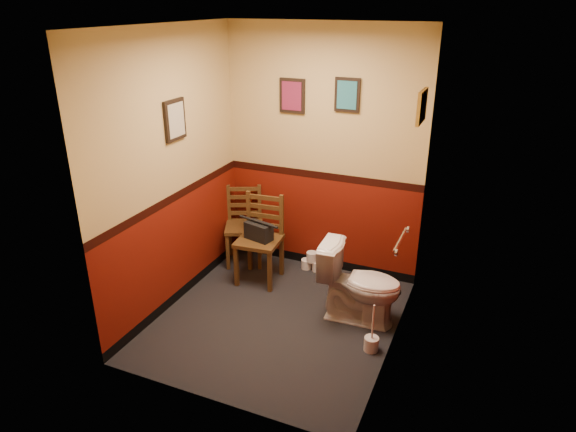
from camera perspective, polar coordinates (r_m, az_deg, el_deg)
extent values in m
cube|color=black|center=(5.12, -1.12, -11.39)|extent=(2.20, 2.40, 0.00)
cube|color=silver|center=(4.23, -1.42, 20.42)|extent=(2.20, 2.40, 0.00)
cube|color=#601208|center=(5.56, 3.88, 6.86)|extent=(2.20, 0.00, 2.70)
cube|color=#601208|center=(3.52, -9.32, -3.24)|extent=(2.20, 0.00, 2.70)
cube|color=#601208|center=(5.03, -12.80, 4.58)|extent=(0.00, 2.40, 2.70)
cube|color=#601208|center=(4.19, 12.59, 0.87)|extent=(0.00, 2.40, 2.70)
cylinder|color=silver|center=(4.58, 12.36, -2.62)|extent=(0.03, 0.50, 0.03)
cylinder|color=silver|center=(4.36, 11.95, -3.98)|extent=(0.02, 0.06, 0.06)
cylinder|color=silver|center=(4.80, 13.19, -1.46)|extent=(0.02, 0.06, 0.06)
cube|color=black|center=(5.53, 0.47, 13.21)|extent=(0.28, 0.03, 0.36)
cube|color=maroon|center=(5.51, 0.40, 13.19)|extent=(0.22, 0.01, 0.30)
cube|color=black|center=(5.32, 6.61, 13.23)|extent=(0.26, 0.03, 0.34)
cube|color=#266C7A|center=(5.30, 6.55, 13.20)|extent=(0.20, 0.01, 0.28)
cube|color=black|center=(4.96, -12.46, 10.38)|extent=(0.03, 0.30, 0.38)
cube|color=#ADA688|center=(4.95, -12.30, 10.37)|extent=(0.01, 0.24, 0.31)
cube|color=olive|center=(4.57, 14.65, 11.69)|extent=(0.03, 0.34, 0.28)
cube|color=#ADA688|center=(4.57, 14.44, 11.72)|extent=(0.01, 0.28, 0.22)
imported|color=white|center=(4.97, 8.05, -7.53)|extent=(0.81, 0.47, 0.77)
cylinder|color=silver|center=(4.75, 9.24, -13.85)|extent=(0.13, 0.13, 0.13)
cylinder|color=silver|center=(4.62, 9.41, -11.68)|extent=(0.02, 0.02, 0.37)
cube|color=#4E3317|center=(5.96, -4.92, -1.23)|extent=(0.56, 0.56, 0.04)
cube|color=#4E3317|center=(5.91, -6.70, -3.94)|extent=(0.05, 0.05, 0.45)
cube|color=#4E3317|center=(6.24, -6.41, -2.44)|extent=(0.05, 0.05, 0.45)
cube|color=#4E3317|center=(5.89, -3.20, -3.93)|extent=(0.05, 0.05, 0.45)
cube|color=#4E3317|center=(6.21, -3.09, -2.43)|extent=(0.05, 0.05, 0.45)
cube|color=#4E3317|center=(6.06, -6.59, 1.43)|extent=(0.05, 0.05, 0.45)
cube|color=#4E3317|center=(6.04, -3.18, 1.46)|extent=(0.05, 0.05, 0.45)
cube|color=#4E3317|center=(6.09, -4.85, 0.35)|extent=(0.32, 0.16, 0.05)
cube|color=#4E3317|center=(6.06, -4.88, 1.22)|extent=(0.32, 0.16, 0.05)
cube|color=#4E3317|center=(6.02, -4.91, 2.11)|extent=(0.32, 0.16, 0.05)
cube|color=#4E3317|center=(5.99, -4.94, 3.00)|extent=(0.32, 0.16, 0.05)
cube|color=#4E3317|center=(5.55, -3.25, -2.77)|extent=(0.48, 0.48, 0.04)
cube|color=#4E3317|center=(5.57, -5.76, -5.53)|extent=(0.05, 0.05, 0.48)
cube|color=#4E3317|center=(5.88, -4.26, -3.85)|extent=(0.05, 0.05, 0.48)
cube|color=#4E3317|center=(5.44, -2.04, -6.17)|extent=(0.05, 0.05, 0.48)
cube|color=#4E3317|center=(5.76, -0.71, -4.40)|extent=(0.05, 0.05, 0.48)
cube|color=#4E3317|center=(5.69, -4.38, 0.50)|extent=(0.05, 0.04, 0.48)
cube|color=#4E3317|center=(5.56, -0.72, 0.02)|extent=(0.05, 0.04, 0.48)
cube|color=#4E3317|center=(5.67, -2.55, -0.98)|extent=(0.36, 0.06, 0.05)
cube|color=#4E3317|center=(5.63, -2.57, 0.01)|extent=(0.36, 0.06, 0.05)
cube|color=#4E3317|center=(5.59, -2.58, 1.02)|extent=(0.36, 0.06, 0.05)
cube|color=#4E3317|center=(5.55, -2.60, 2.04)|extent=(0.36, 0.06, 0.05)
cube|color=black|center=(5.50, -3.28, -1.70)|extent=(0.32, 0.22, 0.19)
cylinder|color=black|center=(5.46, -3.30, -0.64)|extent=(0.26, 0.09, 0.03)
cylinder|color=silver|center=(5.97, 2.07, -5.34)|extent=(0.12, 0.12, 0.11)
cylinder|color=silver|center=(5.93, 3.29, -5.57)|extent=(0.12, 0.12, 0.11)
cylinder|color=silver|center=(5.89, 2.66, -4.55)|extent=(0.12, 0.12, 0.11)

